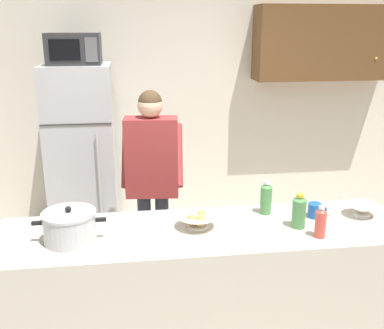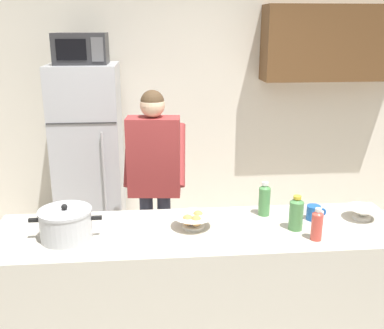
{
  "view_description": "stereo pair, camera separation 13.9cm",
  "coord_description": "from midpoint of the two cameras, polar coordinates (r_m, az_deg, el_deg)",
  "views": [
    {
      "loc": [
        -0.41,
        -2.49,
        2.13
      ],
      "look_at": [
        0.0,
        0.55,
        1.17
      ],
      "focal_mm": 41.96,
      "sensor_mm": 36.0,
      "label": 1
    },
    {
      "loc": [
        -0.27,
        -2.51,
        2.13
      ],
      "look_at": [
        0.0,
        0.55,
        1.17
      ],
      "focal_mm": 41.96,
      "sensor_mm": 36.0,
      "label": 2
    }
  ],
  "objects": [
    {
      "name": "cooking_pot",
      "position": [
        2.73,
        -14.33,
        -7.36
      ],
      "size": [
        0.42,
        0.31,
        0.22
      ],
      "color": "silver",
      "rests_on": "kitchen_island"
    },
    {
      "name": "refrigerator",
      "position": [
        4.56,
        -12.11,
        1.18
      ],
      "size": [
        0.64,
        0.68,
        1.78
      ],
      "color": "#B7BABF",
      "rests_on": "ground"
    },
    {
      "name": "bottle_near_edge",
      "position": [
        2.85,
        14.48,
        -6.01
      ],
      "size": [
        0.09,
        0.09,
        0.22
      ],
      "color": "#4C8C4C",
      "rests_on": "kitchen_island"
    },
    {
      "name": "bottle_mid_counter",
      "position": [
        3.01,
        10.51,
        -4.36
      ],
      "size": [
        0.08,
        0.08,
        0.23
      ],
      "color": "#4C8C4C",
      "rests_on": "kitchen_island"
    },
    {
      "name": "bottle_far_corner",
      "position": [
        2.75,
        17.02,
        -7.31
      ],
      "size": [
        0.07,
        0.07,
        0.2
      ],
      "color": "#D84C3F",
      "rests_on": "kitchen_island"
    },
    {
      "name": "coffee_mug",
      "position": [
        3.04,
        16.51,
        -5.89
      ],
      "size": [
        0.13,
        0.09,
        0.1
      ],
      "color": "#1E59B2",
      "rests_on": "kitchen_island"
    },
    {
      "name": "bread_bowl",
      "position": [
        2.8,
        1.63,
        -7.12
      ],
      "size": [
        0.25,
        0.25,
        0.1
      ],
      "color": "white",
      "rests_on": "kitchen_island"
    },
    {
      "name": "back_wall_unit",
      "position": [
        4.85,
        2.18,
        8.8
      ],
      "size": [
        6.0,
        0.48,
        2.6
      ],
      "color": "silver",
      "rests_on": "ground"
    },
    {
      "name": "empty_bowl",
      "position": [
        3.15,
        22.03,
        -5.67
      ],
      "size": [
        0.21,
        0.21,
        0.08
      ],
      "color": "white",
      "rests_on": "kitchen_island"
    },
    {
      "name": "person_near_pot",
      "position": [
        3.62,
        -3.74,
        -0.31
      ],
      "size": [
        0.53,
        0.45,
        1.65
      ],
      "color": "#33384C",
      "rests_on": "ground"
    },
    {
      "name": "kitchen_island",
      "position": [
        3.02,
        2.34,
        -16.15
      ],
      "size": [
        2.54,
        0.68,
        0.92
      ],
      "primitive_type": "cube",
      "color": "beige",
      "rests_on": "ground"
    },
    {
      "name": "microwave",
      "position": [
        4.37,
        -13.01,
        14.17
      ],
      "size": [
        0.48,
        0.37,
        0.28
      ],
      "color": "#2D2D30",
      "rests_on": "refrigerator"
    }
  ]
}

